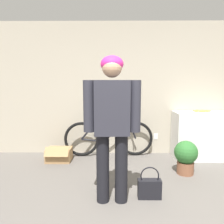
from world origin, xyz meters
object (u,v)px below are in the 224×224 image
(person, at_px, (112,118))
(potted_plant, at_px, (186,156))
(handbag, at_px, (149,188))
(cardboard_box, at_px, (59,155))
(bicycle, at_px, (109,138))
(banana, at_px, (202,111))

(person, height_order, potted_plant, person)
(handbag, height_order, cardboard_box, handbag)
(handbag, xyz_separation_m, cardboard_box, (-1.46, 1.29, -0.02))
(bicycle, bearing_deg, handbag, -74.00)
(person, xyz_separation_m, banana, (1.68, 1.60, -0.13))
(cardboard_box, distance_m, potted_plant, 2.23)
(cardboard_box, height_order, potted_plant, potted_plant)
(bicycle, bearing_deg, potted_plant, -37.34)
(cardboard_box, relative_size, potted_plant, 0.84)
(handbag, bearing_deg, bicycle, 109.17)
(person, distance_m, banana, 2.33)
(bicycle, height_order, banana, banana)
(banana, xyz_separation_m, handbag, (-1.21, -1.53, -0.77))
(bicycle, relative_size, handbag, 4.23)
(banana, height_order, cardboard_box, banana)
(person, distance_m, potted_plant, 1.60)
(banana, distance_m, handbag, 2.10)
(banana, relative_size, cardboard_box, 0.77)
(bicycle, xyz_separation_m, banana, (1.77, -0.06, 0.55))
(person, height_order, bicycle, person)
(person, height_order, banana, person)
(person, xyz_separation_m, cardboard_box, (-0.99, 1.36, -0.92))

